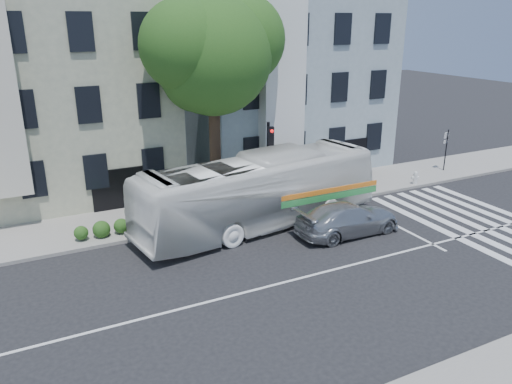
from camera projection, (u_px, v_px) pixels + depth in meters
ground at (303, 278)px, 18.61m from camera, size 120.00×120.00×0.00m
sidewalk_far at (220, 207)px, 25.34m from camera, size 80.00×4.00×0.15m
building_left at (46, 91)px, 26.52m from camera, size 12.00×10.00×11.00m
building_right at (276, 78)px, 32.43m from camera, size 12.00×10.00×11.00m
street_tree at (212, 48)px, 23.44m from camera, size 7.30×5.90×11.10m
bus at (260, 191)px, 22.80m from camera, size 4.64×12.37×3.36m
sedan at (348, 219)px, 22.22m from camera, size 2.02×4.93×1.43m
hedge at (177, 216)px, 23.06m from camera, size 8.54×1.43×0.70m
traffic_signal at (269, 154)px, 24.38m from camera, size 0.46×0.54×4.45m
fire_hydrant at (415, 177)px, 28.55m from camera, size 0.44×0.29×0.76m
far_sign_pole at (446, 145)px, 30.81m from camera, size 0.46×0.22×2.58m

